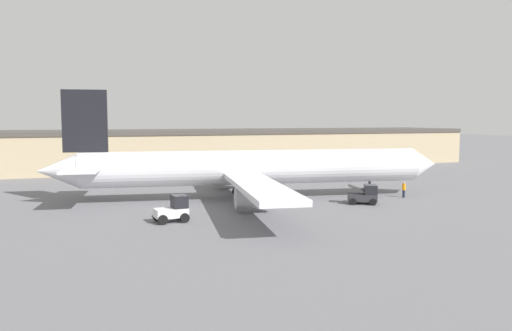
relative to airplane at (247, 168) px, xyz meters
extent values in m
plane|color=slate|center=(1.02, -0.17, -3.39)|extent=(400.00, 400.00, 0.00)
cube|color=tan|center=(9.86, 37.76, -0.34)|extent=(92.77, 17.19, 6.11)
cube|color=#47423D|center=(9.86, 37.76, 3.07)|extent=(92.77, 17.54, 0.70)
cylinder|color=white|center=(1.02, -0.17, 0.07)|extent=(37.11, 9.77, 3.73)
cone|color=white|center=(20.74, -3.46, 0.07)|extent=(3.55, 4.10, 3.66)
cone|color=white|center=(-19.25, 3.21, 0.07)|extent=(4.63, 4.17, 3.54)
cube|color=white|center=(1.02, 11.05, -0.58)|extent=(6.77, 18.77, 0.50)
cube|color=white|center=(-2.63, -10.78, -0.58)|extent=(6.77, 18.77, 0.50)
cylinder|color=#B7B7BC|center=(0.56, 8.33, -1.97)|extent=(3.73, 2.51, 1.97)
cylinder|color=#B7B7BC|center=(-2.17, -8.06, -1.97)|extent=(3.73, 2.51, 1.97)
cube|color=black|center=(-16.49, 2.75, 5.11)|extent=(4.45, 1.09, 6.35)
cube|color=white|center=(-15.81, 6.80, 0.44)|extent=(4.05, 4.97, 0.24)
cube|color=white|center=(-17.17, -1.30, 0.44)|extent=(4.05, 4.97, 0.24)
cylinder|color=#38383D|center=(14.16, -2.36, -2.59)|extent=(0.28, 0.28, 1.59)
cylinder|color=black|center=(14.16, -2.36, -3.04)|extent=(0.75, 0.46, 0.70)
cylinder|color=#38383D|center=(-1.20, -2.26, -2.59)|extent=(0.28, 0.28, 1.59)
cylinder|color=black|center=(-1.20, -2.26, -2.94)|extent=(0.95, 0.49, 0.90)
cylinder|color=#38383D|center=(-0.40, 2.53, -2.59)|extent=(0.28, 0.28, 1.59)
cylinder|color=black|center=(-0.40, 2.53, -2.94)|extent=(0.95, 0.49, 0.90)
cylinder|color=#1E2338|center=(16.66, -5.34, -2.97)|extent=(0.28, 0.28, 0.85)
cylinder|color=orange|center=(16.66, -5.34, -2.21)|extent=(0.39, 0.39, 0.67)
sphere|color=tan|center=(16.66, -5.34, -1.75)|extent=(0.25, 0.25, 0.25)
cube|color=silver|center=(-10.17, -9.43, -2.60)|extent=(2.83, 1.91, 0.75)
cube|color=black|center=(-9.42, -9.36, -1.69)|extent=(1.32, 1.61, 1.08)
cylinder|color=black|center=(-9.15, -10.17, -2.98)|extent=(0.85, 0.35, 0.82)
cylinder|color=black|center=(-9.31, -8.51, -2.98)|extent=(0.85, 0.35, 0.82)
cylinder|color=black|center=(-11.03, -10.35, -2.98)|extent=(0.85, 0.35, 0.82)
cylinder|color=black|center=(-11.18, -8.68, -2.98)|extent=(0.85, 0.35, 0.82)
cube|color=#2D2D33|center=(10.09, -7.23, -2.71)|extent=(3.40, 2.95, 0.68)
cube|color=black|center=(10.80, -7.61, -1.89)|extent=(1.88, 2.03, 0.97)
cube|color=#333333|center=(9.63, -6.99, -1.78)|extent=(2.18, 1.96, 0.70)
cylinder|color=black|center=(10.56, -8.51, -3.05)|extent=(0.73, 0.56, 0.67)
cylinder|color=black|center=(11.40, -6.90, -3.05)|extent=(0.73, 0.56, 0.67)
cylinder|color=black|center=(8.77, -7.56, -3.05)|extent=(0.73, 0.56, 0.67)
cylinder|color=black|center=(9.62, -5.96, -3.05)|extent=(0.73, 0.56, 0.67)
camera|label=1|loc=(-18.07, -50.98, 5.28)|focal=35.00mm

